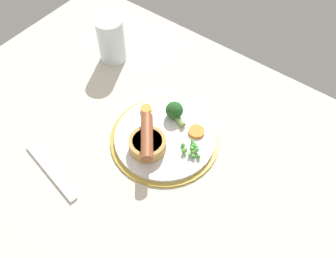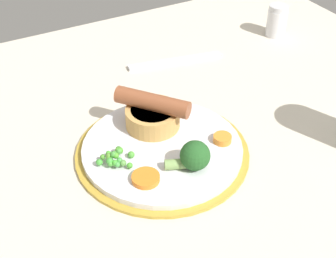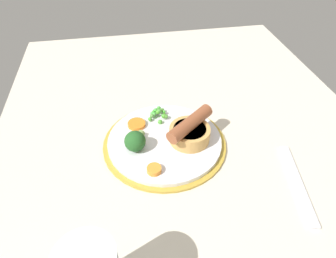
{
  "view_description": "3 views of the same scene",
  "coord_description": "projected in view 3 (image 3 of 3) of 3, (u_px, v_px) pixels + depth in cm",
  "views": [
    {
      "loc": [
        -31.1,
        33.77,
        72.94
      ],
      "look_at": [
        -1.34,
        -5.6,
        6.49
      ],
      "focal_mm": 40.0,
      "sensor_mm": 36.0,
      "label": 1
    },
    {
      "loc": [
        -24.44,
        -49.73,
        47.39
      ],
      "look_at": [
        -0.23,
        -5.17,
        7.36
      ],
      "focal_mm": 50.0,
      "sensor_mm": 36.0,
      "label": 2
    },
    {
      "loc": [
        42.25,
        -11.91,
        45.69
      ],
      "look_at": [
        -2.27,
        -3.92,
        5.84
      ],
      "focal_mm": 32.0,
      "sensor_mm": 36.0,
      "label": 3
    }
  ],
  "objects": [
    {
      "name": "pea_pile",
      "position": [
        159.0,
        114.0,
        0.65
      ],
      "size": [
        5.43,
        4.37,
        1.9
      ],
      "color": "green",
      "rests_on": "dinner_plate"
    },
    {
      "name": "dinner_plate",
      "position": [
        165.0,
        142.0,
        0.61
      ],
      "size": [
        24.86,
        24.86,
        1.4
      ],
      "color": "#B79333",
      "rests_on": "dining_table"
    },
    {
      "name": "broccoli_floret_near",
      "position": [
        135.0,
        141.0,
        0.57
      ],
      "size": [
        6.04,
        4.28,
        4.09
      ],
      "rotation": [
        0.0,
        0.0,
        5.88
      ],
      "color": "#235623",
      "rests_on": "dinner_plate"
    },
    {
      "name": "carrot_slice_1",
      "position": [
        137.0,
        124.0,
        0.63
      ],
      "size": [
        5.15,
        5.15,
        0.74
      ],
      "primitive_type": "cylinder",
      "rotation": [
        0.0,
        0.0,
        2.57
      ],
      "color": "orange",
      "rests_on": "dinner_plate"
    },
    {
      "name": "dining_table",
      "position": [
        189.0,
        150.0,
        0.62
      ],
      "size": [
        110.0,
        80.0,
        3.0
      ],
      "primitive_type": "cube",
      "color": "beige",
      "rests_on": "ground"
    },
    {
      "name": "fork",
      "position": [
        298.0,
        183.0,
        0.53
      ],
      "size": [
        17.98,
        5.0,
        0.6
      ],
      "primitive_type": "cube",
      "rotation": [
        0.0,
        0.0,
        -0.19
      ],
      "color": "silver",
      "rests_on": "dining_table"
    },
    {
      "name": "carrot_slice_0",
      "position": [
        154.0,
        170.0,
        0.53
      ],
      "size": [
        3.06,
        3.06,
        0.99
      ],
      "primitive_type": "cylinder",
      "rotation": [
        0.0,
        0.0,
        4.89
      ],
      "color": "orange",
      "rests_on": "dinner_plate"
    },
    {
      "name": "sausage_pudding",
      "position": [
        188.0,
        132.0,
        0.58
      ],
      "size": [
        9.09,
        10.34,
        5.53
      ],
      "rotation": [
        0.0,
        0.0,
        5.4
      ],
      "color": "tan",
      "rests_on": "dinner_plate"
    }
  ]
}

